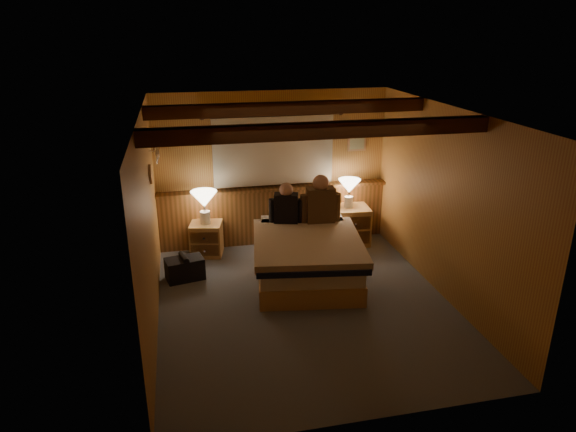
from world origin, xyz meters
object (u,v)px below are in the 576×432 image
object	(u,v)px
lamp_right	(349,188)
nightstand_right	(351,225)
bed	(307,256)
lamp_left	(204,201)
person_right	(320,202)
duffel_bag	(185,268)
person_left	(286,206)
nightstand_left	(206,239)

from	to	relation	value
lamp_right	nightstand_right	bearing A→B (deg)	-27.09
bed	lamp_right	world-z (taller)	lamp_right
lamp_left	person_right	xyz separation A→B (m)	(1.63, -0.54, 0.04)
bed	duffel_bag	world-z (taller)	bed
person_right	bed	bearing A→B (deg)	-118.11
duffel_bag	person_left	bearing A→B (deg)	-1.61
nightstand_right	lamp_left	size ratio (longest dim) A/B	1.20
person_right	lamp_right	bearing A→B (deg)	44.89
nightstand_left	duffel_bag	world-z (taller)	nightstand_left
lamp_right	nightstand_left	bearing A→B (deg)	179.55
lamp_right	person_left	distance (m)	1.20
nightstand_left	duffel_bag	bearing A→B (deg)	-102.99
lamp_left	duffel_bag	bearing A→B (deg)	-115.22
bed	nightstand_right	world-z (taller)	bed
lamp_right	duffel_bag	bearing A→B (deg)	-164.16
lamp_left	duffel_bag	xyz separation A→B (m)	(-0.35, -0.74, -0.71)
bed	lamp_left	size ratio (longest dim) A/B	3.93
person_left	duffel_bag	xyz separation A→B (m)	(-1.49, -0.28, -0.70)
lamp_left	person_left	world-z (taller)	person_left
lamp_right	duffel_bag	xyz separation A→B (m)	(-2.59, -0.73, -0.77)
nightstand_right	lamp_left	xyz separation A→B (m)	(-2.28, 0.03, 0.56)
bed	lamp_left	bearing A→B (deg)	148.78
nightstand_right	person_right	world-z (taller)	person_right
lamp_right	person_right	distance (m)	0.81
person_left	person_right	bearing A→B (deg)	5.90
person_right	person_left	bearing A→B (deg)	175.15
lamp_left	duffel_bag	world-z (taller)	lamp_left
lamp_left	lamp_right	size ratio (longest dim) A/B	1.12
nightstand_left	lamp_left	distance (m)	0.61
person_left	duffel_bag	distance (m)	1.67
nightstand_right	person_left	world-z (taller)	person_left
bed	nightstand_left	distance (m)	1.69
nightstand_left	duffel_bag	xyz separation A→B (m)	(-0.35, -0.75, -0.10)
nightstand_left	lamp_right	xyz separation A→B (m)	(2.24, -0.02, 0.67)
lamp_right	duffel_bag	world-z (taller)	lamp_right
bed	nightstand_left	xyz separation A→B (m)	(-1.29, 1.08, -0.07)
person_right	lamp_left	bearing A→B (deg)	165.50
lamp_right	person_left	bearing A→B (deg)	-157.46
nightstand_right	duffel_bag	bearing A→B (deg)	-160.98
nightstand_right	lamp_left	world-z (taller)	lamp_left
bed	lamp_left	distance (m)	1.77
bed	duffel_bag	xyz separation A→B (m)	(-1.65, 0.33, -0.16)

